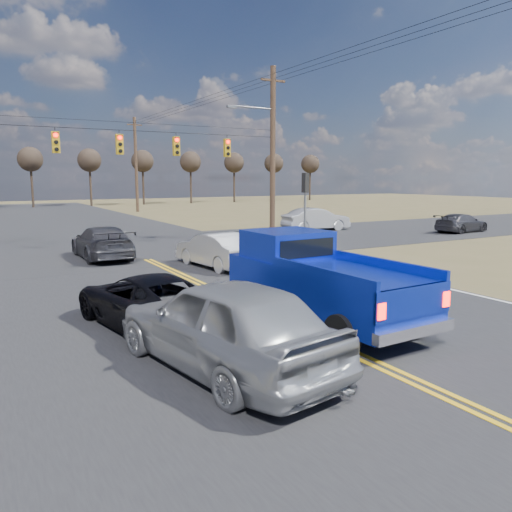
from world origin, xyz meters
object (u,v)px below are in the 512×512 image
black_suv (147,300)px  cross_car_east_far (461,223)px  cross_car_east_near (316,219)px  dgrey_car_queue (102,242)px  silver_suv (224,323)px  white_car_queue (216,250)px  pickup_truck (317,280)px

black_suv → cross_car_east_far: 27.20m
cross_car_east_near → dgrey_car_queue: bearing=112.8°
silver_suv → white_car_queue: bearing=-124.0°
black_suv → dgrey_car_queue: size_ratio=0.93×
pickup_truck → cross_car_east_near: size_ratio=1.26×
cross_car_east_near → cross_car_east_far: cross_car_east_near is taller
pickup_truck → cross_car_east_far: (21.22, 12.35, -0.45)m
black_suv → cross_car_east_near: (17.23, 16.31, 0.13)m
pickup_truck → cross_car_east_near: (13.36, 18.15, -0.30)m
black_suv → silver_suv: bearing=87.0°
pickup_truck → black_suv: bearing=152.6°
dgrey_car_queue → cross_car_east_near: 16.58m
cross_car_east_near → cross_car_east_far: size_ratio=1.09×
pickup_truck → silver_suv: pickup_truck is taller
white_car_queue → cross_car_east_near: bearing=-148.3°
pickup_truck → cross_car_east_far: size_ratio=1.38×
black_suv → cross_car_east_far: black_suv is taller
silver_suv → black_suv: (-0.39, 3.57, -0.26)m
dgrey_car_queue → cross_car_east_far: dgrey_car_queue is taller
pickup_truck → white_car_queue: (1.14, 8.45, -0.36)m
black_suv → dgrey_car_queue: 11.32m
black_suv → cross_car_east_near: bearing=-145.9°
cross_car_east_far → silver_suv: bearing=113.1°
pickup_truck → dgrey_car_queue: 13.29m
silver_suv → dgrey_car_queue: bearing=-103.7°
pickup_truck → white_car_queue: size_ratio=1.38×
pickup_truck → dgrey_car_queue: pickup_truck is taller
black_suv → cross_car_east_near: 23.72m
silver_suv → dgrey_car_queue: 14.83m
pickup_truck → white_car_queue: 8.53m
pickup_truck → dgrey_car_queue: (-2.42, 13.07, -0.34)m
cross_car_east_near → pickup_truck: bearing=148.6°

